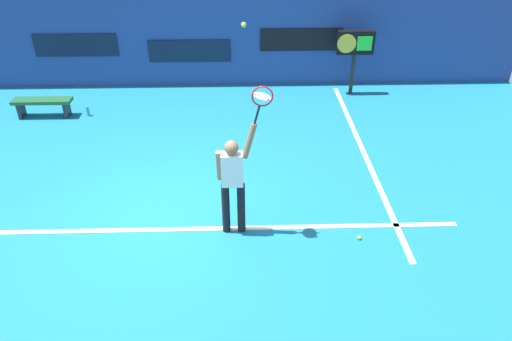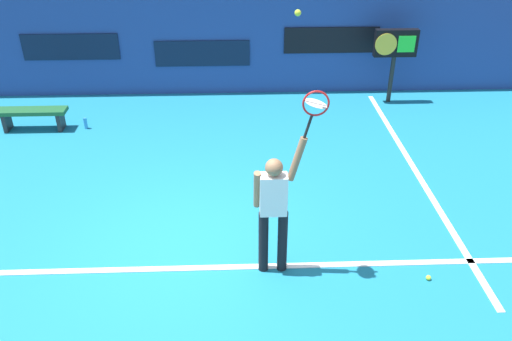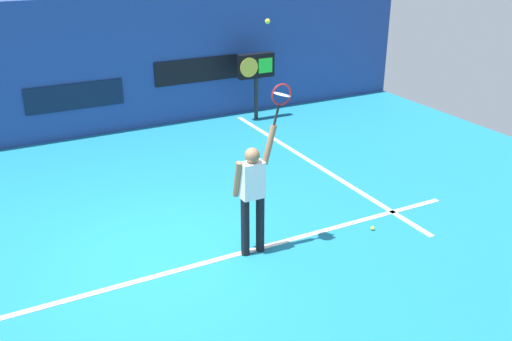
{
  "view_description": "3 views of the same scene",
  "coord_description": "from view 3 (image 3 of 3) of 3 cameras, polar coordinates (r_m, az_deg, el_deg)",
  "views": [
    {
      "loc": [
        1.4,
        -6.94,
        5.11
      ],
      "look_at": [
        1.6,
        -0.52,
        1.13
      ],
      "focal_mm": 33.97,
      "sensor_mm": 36.0,
      "label": 1
    },
    {
      "loc": [
        0.8,
        -6.0,
        4.68
      ],
      "look_at": [
        1.01,
        -0.41,
        1.44
      ],
      "focal_mm": 36.46,
      "sensor_mm": 36.0,
      "label": 2
    },
    {
      "loc": [
        -2.19,
        -7.23,
        4.53
      ],
      "look_at": [
        1.31,
        -0.54,
        1.31
      ],
      "focal_mm": 40.09,
      "sensor_mm": 36.0,
      "label": 3
    }
  ],
  "objects": [
    {
      "name": "sponsor_banner_starboard",
      "position": [
        14.45,
        -5.9,
        9.91
      ],
      "size": [
        2.2,
        0.03,
        0.6
      ],
      "primitive_type": "cube",
      "color": "black"
    },
    {
      "name": "ground_plane",
      "position": [
        8.81,
        -9.29,
        -8.21
      ],
      "size": [
        18.0,
        18.0,
        0.0
      ],
      "primitive_type": "plane",
      "color": "teal"
    },
    {
      "name": "back_wall",
      "position": [
        13.71,
        -17.99,
        9.49
      ],
      "size": [
        18.0,
        0.2,
        3.14
      ],
      "primitive_type": "cube",
      "color": "navy",
      "rests_on": "ground_plane"
    },
    {
      "name": "scoreboard_clock",
      "position": [
        14.41,
        0.01,
        10.12
      ],
      "size": [
        0.96,
        0.2,
        1.68
      ],
      "color": "black",
      "rests_on": "ground_plane"
    },
    {
      "name": "court_baseline",
      "position": [
        8.37,
        -8.07,
        -9.91
      ],
      "size": [
        10.0,
        0.1,
        0.01
      ],
      "primitive_type": "cube",
      "color": "white",
      "rests_on": "ground_plane"
    },
    {
      "name": "tennis_ball",
      "position": [
        7.62,
        1.17,
        14.66
      ],
      "size": [
        0.07,
        0.07,
        0.07
      ],
      "primitive_type": "sphere",
      "color": "#CCE033"
    },
    {
      "name": "tennis_racket",
      "position": [
        7.99,
        2.5,
        7.35
      ],
      "size": [
        0.38,
        0.27,
        0.63
      ],
      "color": "black"
    },
    {
      "name": "court_sideline",
      "position": [
        11.99,
        5.67,
        0.77
      ],
      "size": [
        0.1,
        7.0,
        0.01
      ],
      "primitive_type": "cube",
      "color": "white",
      "rests_on": "ground_plane"
    },
    {
      "name": "sponsor_banner_center",
      "position": [
        13.73,
        -17.6,
        7.04
      ],
      "size": [
        2.2,
        0.03,
        0.6
      ],
      "primitive_type": "cube",
      "color": "#0C1933"
    },
    {
      "name": "spare_ball",
      "position": [
        9.51,
        11.56,
        -5.67
      ],
      "size": [
        0.07,
        0.07,
        0.07
      ],
      "primitive_type": "sphere",
      "color": "#CCE033",
      "rests_on": "ground_plane"
    },
    {
      "name": "tennis_player",
      "position": [
        8.27,
        -0.35,
        -2.12
      ],
      "size": [
        0.64,
        0.31,
        1.98
      ],
      "color": "black",
      "rests_on": "ground_plane"
    }
  ]
}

